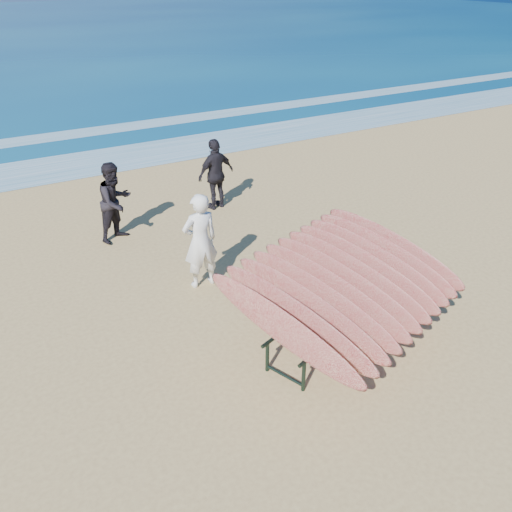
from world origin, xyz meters
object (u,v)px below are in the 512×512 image
object	(u,v)px
surfboard_rack	(345,284)
person_dark_b	(216,174)
person_dark_a	(115,202)
person_white	(200,241)

from	to	relation	value
surfboard_rack	person_dark_b	size ratio (longest dim) A/B	2.28
surfboard_rack	person_dark_b	distance (m)	5.70
person_dark_a	person_white	bearing A→B (deg)	-102.14
person_white	person_dark_b	size ratio (longest dim) A/B	1.05
person_dark_b	surfboard_rack	bearing A→B (deg)	72.60
person_dark_a	person_dark_b	xyz separation A→B (m)	(2.61, 0.48, -0.00)
surfboard_rack	person_dark_a	distance (m)	5.56
surfboard_rack	person_white	bearing A→B (deg)	97.62
surfboard_rack	person_dark_b	xyz separation A→B (m)	(0.61, 5.67, -0.08)
person_dark_a	person_dark_b	size ratio (longest dim) A/B	1.00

